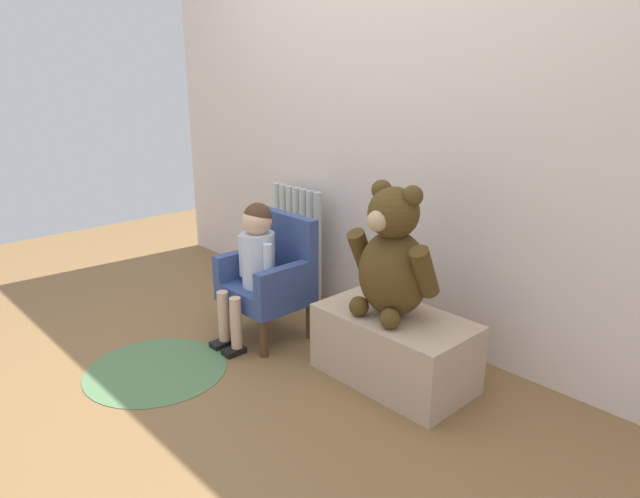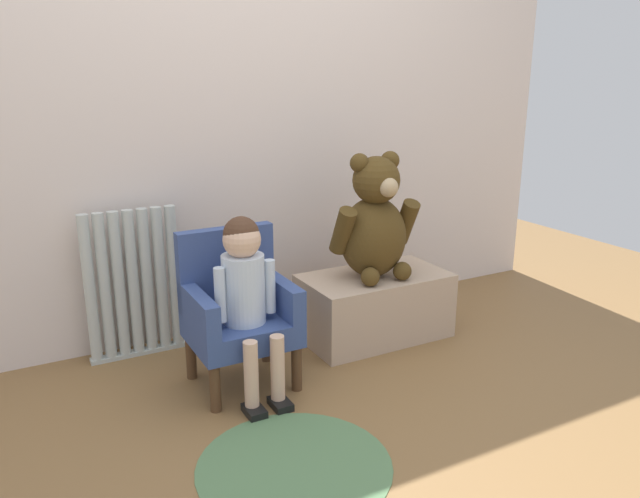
{
  "view_description": "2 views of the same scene",
  "coord_description": "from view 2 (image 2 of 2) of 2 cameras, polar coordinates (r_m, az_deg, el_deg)",
  "views": [
    {
      "loc": [
        1.99,
        -1.18,
        1.36
      ],
      "look_at": [
        0.13,
        0.55,
        0.56
      ],
      "focal_mm": 32.0,
      "sensor_mm": 36.0,
      "label": 1
    },
    {
      "loc": [
        -1.07,
        -1.74,
        1.28
      ],
      "look_at": [
        0.15,
        0.53,
        0.53
      ],
      "focal_mm": 35.0,
      "sensor_mm": 36.0,
      "label": 2
    }
  ],
  "objects": [
    {
      "name": "radiator",
      "position": [
        2.93,
        -16.69,
        -3.16
      ],
      "size": [
        0.43,
        0.05,
        0.68
      ],
      "color": "#B5BDB8",
      "rests_on": "ground_plane"
    },
    {
      "name": "back_wall",
      "position": [
        3.04,
        -8.06,
        14.62
      ],
      "size": [
        3.8,
        0.05,
        2.4
      ],
      "primitive_type": "cube",
      "color": "beige",
      "rests_on": "ground_plane"
    },
    {
      "name": "large_teddy_bear",
      "position": [
        2.92,
        5.0,
        2.34
      ],
      "size": [
        0.43,
        0.3,
        0.59
      ],
      "color": "#493516",
      "rests_on": "low_bench"
    },
    {
      "name": "ground_plane",
      "position": [
        2.41,
        2.87,
        -15.84
      ],
      "size": [
        6.0,
        6.0,
        0.0
      ],
      "primitive_type": "plane",
      "color": "brown"
    },
    {
      "name": "child_armchair",
      "position": [
        2.6,
        -7.59,
        -5.43
      ],
      "size": [
        0.41,
        0.37,
        0.64
      ],
      "color": "#33477F",
      "rests_on": "ground_plane"
    },
    {
      "name": "floor_rug",
      "position": [
        2.2,
        -2.36,
        -19.16
      ],
      "size": [
        0.66,
        0.66,
        0.01
      ],
      "primitive_type": "cylinder",
      "color": "#50744B",
      "rests_on": "ground_plane"
    },
    {
      "name": "child_figure",
      "position": [
        2.46,
        -6.83,
        -2.95
      ],
      "size": [
        0.25,
        0.35,
        0.73
      ],
      "color": "silver",
      "rests_on": "ground_plane"
    },
    {
      "name": "low_bench",
      "position": [
        3.07,
        4.99,
        -5.19
      ],
      "size": [
        0.7,
        0.39,
        0.32
      ],
      "primitive_type": "cube",
      "color": "tan",
      "rests_on": "ground_plane"
    }
  ]
}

